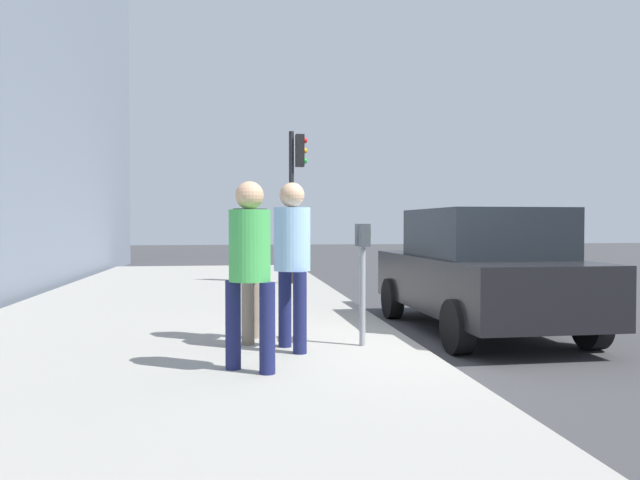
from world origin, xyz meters
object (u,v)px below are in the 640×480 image
object	(u,v)px
parking_meter	(363,258)
parking_officer	(250,248)
pedestrian_at_meter	(292,250)
parked_sedan_near	(480,270)
pedestrian_bystander	(250,259)
traffic_signal	(296,181)

from	to	relation	value
parking_meter	parking_officer	size ratio (longest dim) A/B	0.75
pedestrian_at_meter	parking_officer	distance (m)	0.73
parking_meter	pedestrian_at_meter	distance (m)	0.85
pedestrian_at_meter	parking_meter	bearing A→B (deg)	-9.05
parking_meter	parking_officer	world-z (taller)	parking_officer
parked_sedan_near	parking_meter	bearing A→B (deg)	126.05
pedestrian_at_meter	pedestrian_bystander	world-z (taller)	pedestrian_at_meter
traffic_signal	pedestrian_bystander	bearing A→B (deg)	171.47
pedestrian_bystander	pedestrian_at_meter	bearing A→B (deg)	8.87
parked_sedan_near	traffic_signal	size ratio (longest dim) A/B	1.23
traffic_signal	parking_meter	bearing A→B (deg)	-179.91
parked_sedan_near	pedestrian_at_meter	bearing A→B (deg)	119.51
parking_meter	parked_sedan_near	distance (m)	2.52
parked_sedan_near	traffic_signal	bearing A→B (deg)	18.26
parking_meter	parked_sedan_near	world-z (taller)	parked_sedan_near
pedestrian_bystander	parked_sedan_near	size ratio (longest dim) A/B	0.41
parking_officer	traffic_signal	bearing A→B (deg)	89.84
pedestrian_at_meter	traffic_signal	bearing A→B (deg)	65.27
pedestrian_bystander	parking_meter	bearing A→B (deg)	-14.18
parking_meter	pedestrian_bystander	bearing A→B (deg)	129.39
pedestrian_at_meter	parked_sedan_near	world-z (taller)	pedestrian_at_meter
pedestrian_at_meter	pedestrian_bystander	distance (m)	1.07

